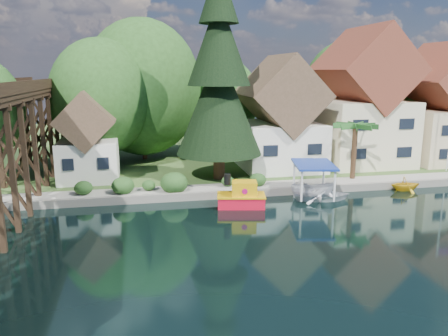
% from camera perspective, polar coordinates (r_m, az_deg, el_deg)
% --- Properties ---
extents(ground, '(140.00, 140.00, 0.00)m').
position_cam_1_polar(ground, '(27.54, 3.58, -8.59)').
color(ground, black).
rests_on(ground, ground).
extents(bank, '(140.00, 52.00, 0.50)m').
position_cam_1_polar(bank, '(59.98, -4.74, 3.20)').
color(bank, '#315221').
rests_on(bank, ground).
extents(seawall, '(60.00, 0.40, 0.62)m').
position_cam_1_polar(seawall, '(35.82, 6.52, -3.11)').
color(seawall, slate).
rests_on(seawall, ground).
extents(promenade, '(50.00, 2.60, 0.06)m').
position_cam_1_polar(promenade, '(37.59, 8.83, -2.08)').
color(promenade, gray).
rests_on(promenade, bank).
extents(house_left, '(7.64, 8.64, 11.02)m').
position_cam_1_polar(house_left, '(43.31, 7.25, 6.09)').
color(house_left, white).
rests_on(house_left, bank).
extents(house_center, '(8.65, 9.18, 13.89)m').
position_cam_1_polar(house_center, '(47.26, 17.60, 7.70)').
color(house_center, beige).
rests_on(house_center, bank).
extents(house_right, '(8.15, 8.64, 12.45)m').
position_cam_1_polar(house_right, '(51.84, 26.64, 6.63)').
color(house_right, beige).
rests_on(house_right, bank).
extents(shed, '(5.09, 5.40, 7.85)m').
position_cam_1_polar(shed, '(40.01, -17.36, 3.20)').
color(shed, white).
rests_on(shed, bank).
extents(bg_trees, '(49.90, 13.30, 10.57)m').
position_cam_1_polar(bg_trees, '(46.78, -1.83, 9.29)').
color(bg_trees, '#382314').
rests_on(bg_trees, bank).
extents(shrubs, '(15.76, 2.47, 1.70)m').
position_cam_1_polar(shrubs, '(35.22, -7.54, -1.86)').
color(shrubs, '#193F16').
rests_on(shrubs, bank).
extents(conifer, '(7.47, 7.47, 18.40)m').
position_cam_1_polar(conifer, '(38.03, -0.67, 11.69)').
color(conifer, '#382314').
rests_on(conifer, bank).
extents(palm_tree, '(3.99, 3.99, 5.28)m').
position_cam_1_polar(palm_tree, '(39.88, 16.80, 5.08)').
color(palm_tree, '#382314').
rests_on(palm_tree, bank).
extents(tugboat, '(3.86, 2.60, 2.58)m').
position_cam_1_polar(tugboat, '(32.60, 2.34, -3.77)').
color(tugboat, red).
rests_on(tugboat, ground).
extents(boat_white_a, '(4.89, 3.88, 0.91)m').
position_cam_1_polar(boat_white_a, '(35.30, 12.68, -3.33)').
color(boat_white_a, white).
rests_on(boat_white_a, ground).
extents(boat_canopy, '(3.84, 4.90, 2.82)m').
position_cam_1_polar(boat_canopy, '(35.41, 11.56, -1.96)').
color(boat_canopy, silver).
rests_on(boat_canopy, ground).
extents(boat_yellow, '(2.69, 2.37, 1.34)m').
position_cam_1_polar(boat_yellow, '(40.01, 22.62, -1.82)').
color(boat_yellow, gold).
rests_on(boat_yellow, ground).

